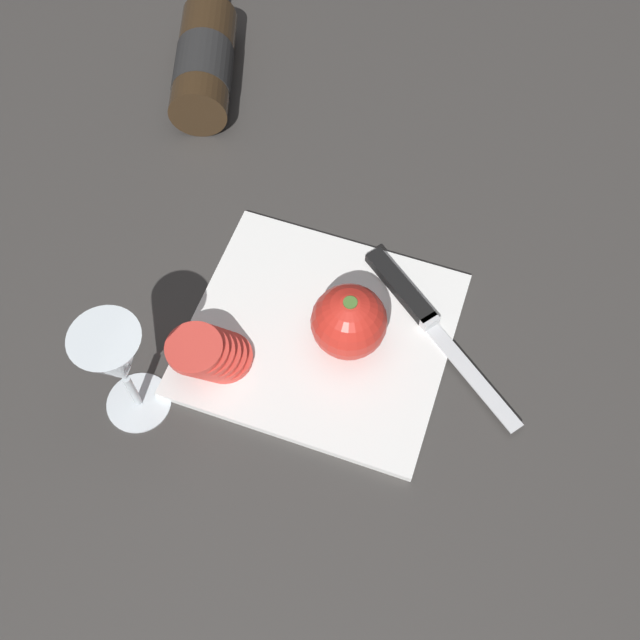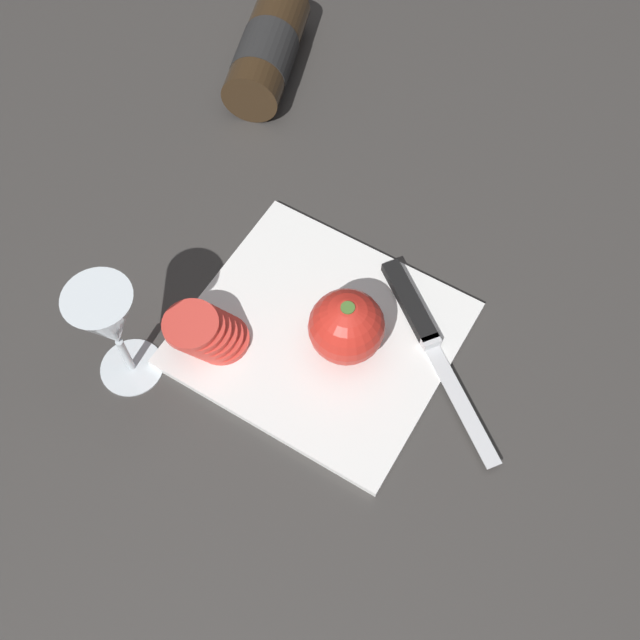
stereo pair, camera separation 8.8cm
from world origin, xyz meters
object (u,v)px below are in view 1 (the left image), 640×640
knife (411,300)px  tomato_slice_stack_near (210,353)px  wine_glass (117,362)px  whole_tomato (349,322)px  wine_bottle (205,60)px

knife → tomato_slice_stack_near: (0.20, 0.16, 0.02)m
wine_glass → whole_tomato: size_ratio=1.82×
wine_bottle → knife: wine_bottle is taller
wine_bottle → knife: 0.48m
whole_tomato → tomato_slice_stack_near: (0.14, 0.08, -0.02)m
tomato_slice_stack_near → wine_glass: bearing=48.7°
wine_glass → whole_tomato: 0.26m
knife → tomato_slice_stack_near: bearing=-104.9°
whole_tomato → knife: size_ratio=0.38×
whole_tomato → tomato_slice_stack_near: size_ratio=0.99×
whole_tomato → tomato_slice_stack_near: 0.17m
wine_bottle → whole_tomato: bearing=133.6°
wine_bottle → wine_glass: size_ratio=1.97×
wine_glass → tomato_slice_stack_near: (-0.06, -0.07, -0.07)m
whole_tomato → knife: (-0.06, -0.07, -0.04)m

